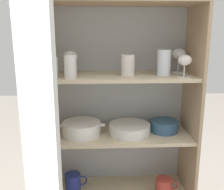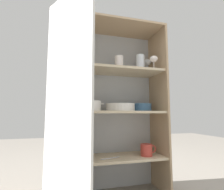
{
  "view_description": "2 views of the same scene",
  "coord_description": "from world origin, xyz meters",
  "px_view_note": "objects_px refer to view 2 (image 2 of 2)",
  "views": [
    {
      "loc": [
        -0.07,
        -1.33,
        1.3
      ],
      "look_at": [
        -0.0,
        0.18,
        0.93
      ],
      "focal_mm": 42.0,
      "sensor_mm": 36.0,
      "label": 1
    },
    {
      "loc": [
        -0.36,
        -1.29,
        0.66
      ],
      "look_at": [
        0.03,
        0.16,
        0.83
      ],
      "focal_mm": 28.0,
      "sensor_mm": 36.0,
      "label": 2
    }
  ],
  "objects_px": {
    "mixing_bowl_large": "(142,107)",
    "plate_stack_white": "(120,107)",
    "casserole_dish": "(87,106)",
    "coffee_mug_primary": "(147,150)"
  },
  "relations": [
    {
      "from": "plate_stack_white",
      "to": "casserole_dish",
      "type": "relative_size",
      "value": 0.89
    },
    {
      "from": "mixing_bowl_large",
      "to": "casserole_dish",
      "type": "bearing_deg",
      "value": -176.17
    },
    {
      "from": "mixing_bowl_large",
      "to": "coffee_mug_primary",
      "type": "bearing_deg",
      "value": -91.74
    },
    {
      "from": "mixing_bowl_large",
      "to": "coffee_mug_primary",
      "type": "relative_size",
      "value": 1.22
    },
    {
      "from": "plate_stack_white",
      "to": "coffee_mug_primary",
      "type": "height_order",
      "value": "plate_stack_white"
    },
    {
      "from": "casserole_dish",
      "to": "coffee_mug_primary",
      "type": "xyz_separation_m",
      "value": [
        0.5,
        -0.05,
        -0.37
      ]
    },
    {
      "from": "plate_stack_white",
      "to": "coffee_mug_primary",
      "type": "xyz_separation_m",
      "value": [
        0.22,
        -0.05,
        -0.36
      ]
    },
    {
      "from": "mixing_bowl_large",
      "to": "coffee_mug_primary",
      "type": "xyz_separation_m",
      "value": [
        -0.0,
        -0.08,
        -0.37
      ]
    },
    {
      "from": "plate_stack_white",
      "to": "mixing_bowl_large",
      "type": "height_order",
      "value": "mixing_bowl_large"
    },
    {
      "from": "mixing_bowl_large",
      "to": "plate_stack_white",
      "type": "bearing_deg",
      "value": -171.12
    }
  ]
}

